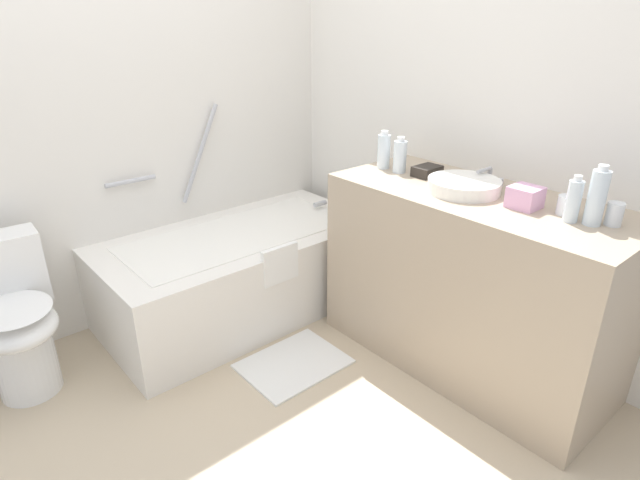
{
  "coord_description": "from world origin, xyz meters",
  "views": [
    {
      "loc": [
        -0.78,
        -1.53,
        1.65
      ],
      "look_at": [
        0.66,
        0.13,
        0.68
      ],
      "focal_mm": 29.13,
      "sensor_mm": 36.0,
      "label": 1
    }
  ],
  "objects_px": {
    "sink_basin": "(464,186)",
    "drinking_glass_0": "(566,205)",
    "water_bottle_2": "(597,197)",
    "tissue_box": "(525,197)",
    "drinking_glass_1": "(615,214)",
    "bathtub": "(241,269)",
    "water_bottle_0": "(400,156)",
    "toilet": "(13,319)",
    "water_bottle_1": "(573,201)",
    "amenity_basket": "(427,171)",
    "bath_mat": "(294,364)",
    "water_bottle_3": "(384,151)",
    "sink_faucet": "(488,176)"
  },
  "relations": [
    {
      "from": "drinking_glass_0",
      "to": "tissue_box",
      "type": "height_order",
      "value": "tissue_box"
    },
    {
      "from": "tissue_box",
      "to": "bathtub",
      "type": "bearing_deg",
      "value": 112.59
    },
    {
      "from": "bathtub",
      "to": "water_bottle_0",
      "type": "relative_size",
      "value": 8.63
    },
    {
      "from": "sink_faucet",
      "to": "drinking_glass_1",
      "type": "bearing_deg",
      "value": -99.48
    },
    {
      "from": "water_bottle_1",
      "to": "drinking_glass_1",
      "type": "bearing_deg",
      "value": -56.12
    },
    {
      "from": "water_bottle_1",
      "to": "amenity_basket",
      "type": "bearing_deg",
      "value": 84.67
    },
    {
      "from": "water_bottle_0",
      "to": "drinking_glass_0",
      "type": "relative_size",
      "value": 2.35
    },
    {
      "from": "toilet",
      "to": "amenity_basket",
      "type": "distance_m",
      "value": 2.08
    },
    {
      "from": "sink_faucet",
      "to": "water_bottle_2",
      "type": "relative_size",
      "value": 0.64
    },
    {
      "from": "water_bottle_2",
      "to": "water_bottle_3",
      "type": "distance_m",
      "value": 1.08
    },
    {
      "from": "bathtub",
      "to": "water_bottle_3",
      "type": "relative_size",
      "value": 8.0
    },
    {
      "from": "water_bottle_0",
      "to": "water_bottle_1",
      "type": "xyz_separation_m",
      "value": [
        -0.02,
        -0.9,
        0.0
      ]
    },
    {
      "from": "sink_basin",
      "to": "bath_mat",
      "type": "relative_size",
      "value": 0.65
    },
    {
      "from": "water_bottle_0",
      "to": "water_bottle_3",
      "type": "relative_size",
      "value": 0.93
    },
    {
      "from": "water_bottle_3",
      "to": "drinking_glass_0",
      "type": "bearing_deg",
      "value": -86.98
    },
    {
      "from": "tissue_box",
      "to": "bath_mat",
      "type": "relative_size",
      "value": 0.24
    },
    {
      "from": "water_bottle_1",
      "to": "bath_mat",
      "type": "distance_m",
      "value": 1.51
    },
    {
      "from": "bathtub",
      "to": "drinking_glass_1",
      "type": "bearing_deg",
      "value": -69.25
    },
    {
      "from": "water_bottle_2",
      "to": "bath_mat",
      "type": "xyz_separation_m",
      "value": [
        -0.7,
        1.01,
        -1.0
      ]
    },
    {
      "from": "sink_basin",
      "to": "drinking_glass_0",
      "type": "bearing_deg",
      "value": -81.28
    },
    {
      "from": "drinking_glass_1",
      "to": "tissue_box",
      "type": "bearing_deg",
      "value": 102.64
    },
    {
      "from": "water_bottle_2",
      "to": "drinking_glass_0",
      "type": "bearing_deg",
      "value": 75.19
    },
    {
      "from": "sink_faucet",
      "to": "bath_mat",
      "type": "height_order",
      "value": "sink_faucet"
    },
    {
      "from": "water_bottle_0",
      "to": "water_bottle_3",
      "type": "xyz_separation_m",
      "value": [
        -0.0,
        0.11,
        0.01
      ]
    },
    {
      "from": "toilet",
      "to": "water_bottle_3",
      "type": "relative_size",
      "value": 3.74
    },
    {
      "from": "amenity_basket",
      "to": "tissue_box",
      "type": "bearing_deg",
      "value": -96.07
    },
    {
      "from": "drinking_glass_1",
      "to": "drinking_glass_0",
      "type": "bearing_deg",
      "value": 97.21
    },
    {
      "from": "toilet",
      "to": "water_bottle_2",
      "type": "bearing_deg",
      "value": 48.7
    },
    {
      "from": "water_bottle_1",
      "to": "water_bottle_2",
      "type": "height_order",
      "value": "water_bottle_2"
    },
    {
      "from": "amenity_basket",
      "to": "tissue_box",
      "type": "distance_m",
      "value": 0.56
    },
    {
      "from": "bathtub",
      "to": "drinking_glass_1",
      "type": "xyz_separation_m",
      "value": [
        0.64,
        -1.7,
        0.68
      ]
    },
    {
      "from": "toilet",
      "to": "bath_mat",
      "type": "height_order",
      "value": "toilet"
    },
    {
      "from": "water_bottle_2",
      "to": "tissue_box",
      "type": "bearing_deg",
      "value": 94.16
    },
    {
      "from": "toilet",
      "to": "water_bottle_1",
      "type": "distance_m",
      "value": 2.47
    },
    {
      "from": "sink_faucet",
      "to": "drinking_glass_0",
      "type": "height_order",
      "value": "sink_faucet"
    },
    {
      "from": "water_bottle_1",
      "to": "water_bottle_2",
      "type": "bearing_deg",
      "value": -65.92
    },
    {
      "from": "sink_faucet",
      "to": "drinking_glass_1",
      "type": "distance_m",
      "value": 0.63
    },
    {
      "from": "sink_faucet",
      "to": "water_bottle_2",
      "type": "height_order",
      "value": "water_bottle_2"
    },
    {
      "from": "water_bottle_2",
      "to": "bath_mat",
      "type": "height_order",
      "value": "water_bottle_2"
    },
    {
      "from": "bathtub",
      "to": "sink_basin",
      "type": "xyz_separation_m",
      "value": [
        0.55,
        -1.08,
        0.66
      ]
    },
    {
      "from": "water_bottle_3",
      "to": "drinking_glass_0",
      "type": "distance_m",
      "value": 0.96
    },
    {
      "from": "sink_faucet",
      "to": "bathtub",
      "type": "bearing_deg",
      "value": 124.67
    },
    {
      "from": "water_bottle_0",
      "to": "amenity_basket",
      "type": "height_order",
      "value": "water_bottle_0"
    },
    {
      "from": "bathtub",
      "to": "toilet",
      "type": "relative_size",
      "value": 2.14
    },
    {
      "from": "toilet",
      "to": "drinking_glass_0",
      "type": "relative_size",
      "value": 9.49
    },
    {
      "from": "sink_faucet",
      "to": "toilet",
      "type": "bearing_deg",
      "value": 148.76
    },
    {
      "from": "water_bottle_1",
      "to": "tissue_box",
      "type": "xyz_separation_m",
      "value": [
        0.01,
        0.2,
        -0.04
      ]
    },
    {
      "from": "water_bottle_2",
      "to": "water_bottle_3",
      "type": "height_order",
      "value": "water_bottle_2"
    },
    {
      "from": "toilet",
      "to": "water_bottle_0",
      "type": "distance_m",
      "value": 1.99
    },
    {
      "from": "amenity_basket",
      "to": "bath_mat",
      "type": "height_order",
      "value": "amenity_basket"
    }
  ]
}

